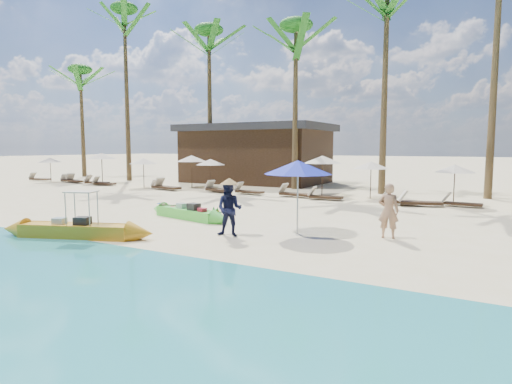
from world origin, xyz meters
The scene contains 35 objects.
ground centered at (0.00, 0.00, 0.00)m, with size 240.00×240.00×0.00m, color beige.
wet_sand_strip centered at (0.00, -5.00, 0.00)m, with size 240.00×4.50×0.01m, color tan.
green_canoe centered at (-2.15, 1.91, 0.20)m, with size 4.70×1.31×0.60m.
yellow_canoe centered at (-2.85, -2.36, 0.22)m, with size 5.07×2.15×1.37m.
tourist centered at (5.10, 2.04, 0.80)m, with size 0.59×0.38×1.61m, color tan.
vendor_green centered at (0.90, 0.07, 0.81)m, with size 0.78×0.61×1.61m, color #131635.
blue_umbrella centered at (2.50, 1.44, 2.02)m, with size 2.08×2.08×2.24m.
resort_parasol_0 centered at (-21.96, 10.28, 1.65)m, with size 1.78×1.78×1.83m.
lounger_0_left centered at (-23.50, 10.31, 0.20)m, with size 1.82×0.92×0.59m.
lounger_0_right centered at (-19.98, 10.36, 0.19)m, with size 1.69×0.62×0.56m.
resort_parasol_1 centered at (-17.35, 11.20, 1.99)m, with size 2.15×2.15×2.21m.
lounger_1_left centered at (-19.42, 10.41, 0.21)m, with size 1.90×0.93×0.62m.
lounger_1_right centered at (-16.77, 10.08, 0.21)m, with size 1.89×0.91×0.62m.
resort_parasol_2 centered at (-12.38, 10.28, 1.73)m, with size 1.86×1.86×1.92m.
lounger_2_left centered at (-15.83, 9.92, 0.19)m, with size 1.71×0.84×0.56m.
resort_parasol_3 centered at (-9.66, 11.87, 1.90)m, with size 2.04×2.04×2.10m.
lounger_3_left centered at (-9.94, 9.69, 0.22)m, with size 2.04×0.96×0.67m.
lounger_3_right centered at (-10.44, 9.76, 0.19)m, with size 1.70×0.74×0.56m.
resort_parasol_4 centered at (-7.75, 11.30, 1.72)m, with size 1.85×1.85×1.90m.
lounger_4_left centered at (-6.41, 10.06, 0.20)m, with size 1.88×0.95×0.61m.
lounger_4_right centered at (-4.35, 10.08, 0.20)m, with size 1.77×0.63×0.59m.
resort_parasol_5 centered at (-0.54, 11.67, 1.96)m, with size 2.11×2.11×2.17m.
lounger_5_left centered at (-1.56, 10.11, 0.21)m, with size 1.88×0.74×0.62m.
resort_parasol_6 centered at (2.15, 11.54, 1.71)m, with size 1.85×1.85×1.90m.
lounger_6_left centered at (0.28, 9.72, 0.20)m, with size 1.76×0.66×0.59m.
lounger_6_right centered at (3.94, 9.60, 0.21)m, with size 1.90×0.73×0.63m.
resort_parasol_7 centered at (6.13, 10.73, 1.67)m, with size 1.80×1.80×1.86m.
lounger_7_left centered at (4.77, 9.55, 0.21)m, with size 1.98×1.12×0.64m.
lounger_7_right centered at (6.44, 10.31, 0.18)m, with size 1.66×0.63×0.55m.
palm_0 centered at (-24.62, 15.48, 8.11)m, with size 2.08×2.08×9.90m.
palm_1 centered at (-17.59, 14.06, 10.82)m, with size 2.08×2.08×13.60m.
palm_2 centered at (-10.45, 15.08, 9.18)m, with size 2.08×2.08×11.33m.
palm_3 centered at (-3.36, 14.27, 8.58)m, with size 2.08×2.08×10.52m.
palm_4 centered at (2.15, 14.01, 9.45)m, with size 2.08×2.08×11.70m.
pavilion_west centered at (-8.00, 17.50, 2.19)m, with size 10.80×6.60×4.30m.
Camera 1 is at (7.74, -10.49, 2.64)m, focal length 30.00 mm.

